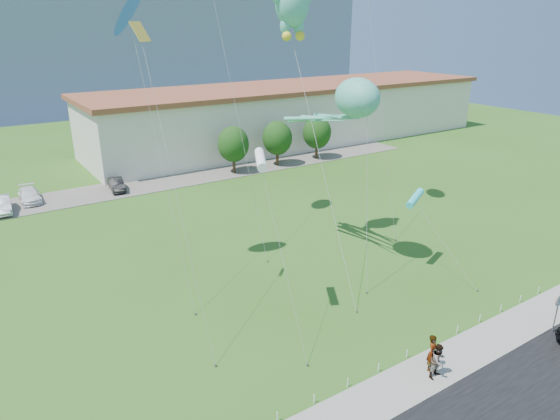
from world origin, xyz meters
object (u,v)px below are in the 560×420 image
object	(u,v)px
warehouse	(297,113)
stop_sign	(558,304)
pedestrian_left	(432,353)
parked_car_silver	(1,205)
parked_car_white	(29,195)
pedestrian_right	(439,361)
octopus_kite	(345,107)
parked_car_black	(117,185)

from	to	relation	value
warehouse	stop_sign	size ratio (longest dim) A/B	24.40
warehouse	pedestrian_left	distance (m)	52.90
parked_car_silver	parked_car_white	world-z (taller)	parked_car_silver
warehouse	parked_car_white	bearing A→B (deg)	-167.89
warehouse	pedestrian_right	bearing A→B (deg)	-117.86
stop_sign	octopus_kite	xyz separation A→B (m)	(-4.51, 13.31, 9.38)
stop_sign	pedestrian_right	world-z (taller)	stop_sign
pedestrian_left	warehouse	bearing A→B (deg)	38.84
pedestrian_left	parked_car_white	distance (m)	40.65
parked_car_black	octopus_kite	world-z (taller)	octopus_kite
pedestrian_right	octopus_kite	world-z (taller)	octopus_kite
octopus_kite	pedestrian_right	bearing A→B (deg)	-107.76
warehouse	pedestrian_left	world-z (taller)	warehouse
warehouse	parked_car_silver	distance (m)	41.37
parked_car_white	parked_car_black	distance (m)	8.16
pedestrian_right	parked_car_black	world-z (taller)	pedestrian_right
pedestrian_right	parked_car_white	size ratio (longest dim) A/B	0.41
warehouse	parked_car_black	xyz separation A→B (m)	(-29.38, -9.23, -3.44)
warehouse	parked_car_white	xyz separation A→B (m)	(-37.44, -8.04, -3.42)
stop_sign	pedestrian_left	bearing A→B (deg)	169.35
warehouse	parked_car_black	distance (m)	30.98
stop_sign	pedestrian_right	size ratio (longest dim) A/B	1.38
parked_car_silver	parked_car_black	bearing A→B (deg)	6.52
pedestrian_right	parked_car_white	bearing A→B (deg)	101.15
pedestrian_left	pedestrian_right	xyz separation A→B (m)	(-0.19, -0.54, -0.06)
pedestrian_right	octopus_kite	distance (m)	16.48
stop_sign	parked_car_white	xyz separation A→B (m)	(-20.94, 40.17, -1.17)
parked_car_silver	parked_car_white	distance (m)	3.18
warehouse	stop_sign	xyz separation A→B (m)	(-16.50, -48.21, -2.26)
parked_car_white	octopus_kite	world-z (taller)	octopus_kite
parked_car_white	parked_car_black	xyz separation A→B (m)	(8.07, -1.20, -0.02)
warehouse	octopus_kite	xyz separation A→B (m)	(-21.01, -34.90, 7.12)
pedestrian_left	parked_car_silver	bearing A→B (deg)	89.35
parked_car_silver	pedestrian_right	bearing A→B (deg)	-64.98
parked_car_silver	parked_car_black	distance (m)	10.68
pedestrian_left	parked_car_black	size ratio (longest dim) A/B	0.51
parked_car_black	pedestrian_right	bearing A→B (deg)	-76.44
warehouse	stop_sign	distance (m)	51.00
stop_sign	parked_car_white	distance (m)	45.32
pedestrian_right	parked_car_black	size ratio (longest dim) A/B	0.48
stop_sign	pedestrian_right	bearing A→B (deg)	173.19
pedestrian_right	parked_car_white	world-z (taller)	pedestrian_right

